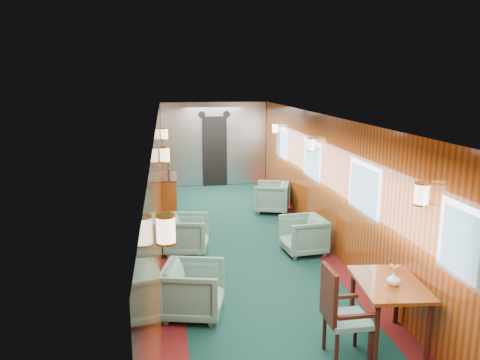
% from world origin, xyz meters
% --- Properties ---
extents(room, '(12.00, 12.10, 2.40)m').
position_xyz_m(room, '(0.00, 0.00, 1.63)').
color(room, '#0C2E28').
rests_on(room, ground).
extents(bulkhead, '(2.98, 0.17, 2.39)m').
position_xyz_m(bulkhead, '(0.00, 5.91, 1.18)').
color(bulkhead, '#B4B6BC').
rests_on(bulkhead, ground).
extents(windows_right, '(0.02, 8.60, 0.80)m').
position_xyz_m(windows_right, '(1.49, 0.25, 1.45)').
color(windows_right, silver).
rests_on(windows_right, ground).
extents(wall_sconces, '(2.97, 7.97, 0.25)m').
position_xyz_m(wall_sconces, '(0.00, 0.57, 1.79)').
color(wall_sconces, '#FFE9C6').
rests_on(wall_sconces, ground).
extents(dining_table, '(0.82, 1.09, 0.77)m').
position_xyz_m(dining_table, '(1.11, -2.69, 0.64)').
color(dining_table, maroon).
rests_on(dining_table, ground).
extents(side_chair, '(0.49, 0.51, 1.07)m').
position_xyz_m(side_chair, '(0.43, -2.89, 0.58)').
color(side_chair, '#204B47').
rests_on(side_chair, ground).
extents(credenza, '(0.33, 1.07, 1.23)m').
position_xyz_m(credenza, '(-1.34, 2.80, 0.49)').
color(credenza, maroon).
rests_on(credenza, ground).
extents(flower_vase, '(0.16, 0.16, 0.15)m').
position_xyz_m(flower_vase, '(1.11, -2.77, 0.84)').
color(flower_vase, silver).
rests_on(flower_vase, dining_table).
extents(armchair_left_near, '(0.92, 0.91, 0.70)m').
position_xyz_m(armchair_left_near, '(-1.08, -1.66, 0.35)').
color(armchair_left_near, '#204B47').
rests_on(armchair_left_near, ground).
extents(armchair_left_far, '(0.86, 0.84, 0.68)m').
position_xyz_m(armchair_left_far, '(-1.06, 0.62, 0.34)').
color(armchair_left_far, '#204B47').
rests_on(armchair_left_far, ground).
extents(armchair_right_near, '(0.79, 0.77, 0.66)m').
position_xyz_m(armchair_right_near, '(0.98, 0.27, 0.33)').
color(armchair_right_near, '#204B47').
rests_on(armchair_right_near, ground).
extents(armchair_right_far, '(0.96, 0.94, 0.70)m').
position_xyz_m(armchair_right_far, '(1.01, 2.92, 0.35)').
color(armchair_right_far, '#204B47').
rests_on(armchair_right_far, ground).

